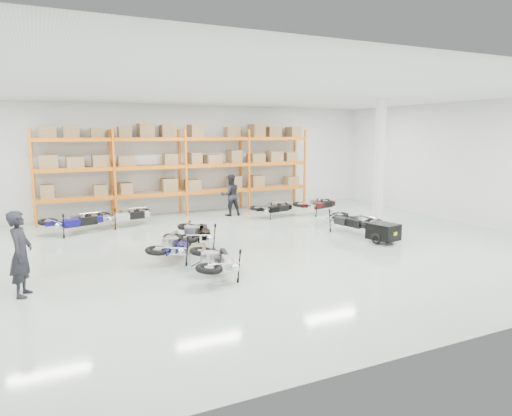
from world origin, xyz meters
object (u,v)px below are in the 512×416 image
trailer (383,232)px  moto_back_c (273,205)px  moto_silver_left (214,255)px  moto_back_d (317,201)px  moto_blue_centre (174,240)px  moto_back_a (74,217)px  moto_back_b (124,211)px  person_left (21,254)px  moto_touring_right (351,217)px  moto_black_far_left (195,229)px  person_back (230,195)px

trailer → moto_back_c: size_ratio=0.92×
moto_silver_left → moto_back_d: 9.15m
moto_back_c → moto_blue_centre: bearing=120.3°
moto_back_a → moto_back_d: size_ratio=1.04×
moto_blue_centre → moto_back_a: (-2.15, 4.62, 0.02)m
moto_back_b → moto_back_c: (5.69, -0.75, -0.05)m
moto_blue_centre → moto_back_a: bearing=-33.6°
moto_blue_centre → moto_back_a: moto_back_a is taller
moto_back_b → person_left: (-3.14, -6.45, 0.36)m
moto_touring_right → moto_back_c: 3.84m
moto_silver_left → moto_touring_right: moto_touring_right is taller
moto_silver_left → moto_back_a: size_ratio=0.96×
moto_silver_left → moto_black_far_left: (0.46, 2.84, 0.03)m
person_back → moto_blue_centre: bearing=55.9°
moto_back_c → person_back: (-1.39, 1.12, 0.35)m
moto_blue_centre → moto_silver_left: moto_silver_left is taller
moto_back_a → person_back: person_back is taller
moto_back_b → person_back: bearing=-93.9°
moto_touring_right → moto_back_b: moto_touring_right is taller
trailer → moto_back_a: 10.11m
moto_silver_left → person_left: (-4.02, 0.56, 0.36)m
trailer → moto_back_a: moto_back_a is taller
moto_back_d → person_back: person_back is taller
person_left → person_back: person_left is taller
moto_silver_left → moto_touring_right: 6.42m
moto_back_b → moto_touring_right: bearing=-132.1°
moto_back_b → moto_back_d: moto_back_b is taller
person_left → person_back: size_ratio=1.06×
moto_blue_centre → moto_back_d: moto_back_d is taller
moto_back_a → moto_back_d: 9.40m
person_back → moto_back_c: bearing=142.2°
moto_blue_centre → moto_back_c: bearing=-108.7°
trailer → moto_blue_centre: bearing=159.4°
moto_touring_right → moto_back_a: 9.34m
moto_back_d → person_left: size_ratio=0.99×
person_left → moto_black_far_left: bearing=-48.1°
moto_touring_right → moto_back_b: (-6.75, 4.44, -0.02)m
moto_blue_centre → moto_back_b: 5.17m
moto_silver_left → moto_back_b: size_ratio=1.00×
moto_touring_right → moto_back_c: bearing=97.4°
moto_back_d → person_back: 3.60m
moto_silver_left → trailer: size_ratio=1.20×
moto_silver_left → moto_back_c: (4.81, 6.26, -0.05)m
moto_touring_right → moto_back_d: moto_touring_right is taller
moto_back_c → moto_black_far_left: bearing=118.6°
moto_silver_left → person_left: 4.07m
moto_blue_centre → moto_black_far_left: moto_black_far_left is taller
trailer → moto_back_b: bearing=125.5°
moto_silver_left → moto_black_far_left: 2.88m
moto_blue_centre → moto_back_c: size_ratio=1.10×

